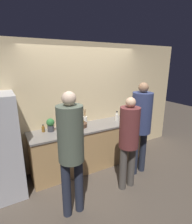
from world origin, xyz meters
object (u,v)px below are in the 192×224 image
object	(u,v)px
cup_red	(59,127)
potted_plant	(51,124)
person_right	(141,120)
bottle_amber	(43,129)
person_center	(129,137)
bottle_clear	(117,117)
fruit_bowl	(81,125)
cup_blue	(65,132)
utensil_crock	(85,119)
person_left	(71,145)

from	to	relation	value
cup_red	potted_plant	world-z (taller)	potted_plant
person_right	bottle_amber	bearing A→B (deg)	153.00
person_center	potted_plant	world-z (taller)	person_center
person_center	potted_plant	size ratio (longest dim) A/B	6.47
cup_red	bottle_clear	bearing A→B (deg)	-5.03
person_center	fruit_bowl	world-z (taller)	person_center
fruit_bowl	bottle_clear	distance (m)	0.88
bottle_amber	cup_blue	size ratio (longest dim) A/B	1.45
bottle_amber	potted_plant	distance (m)	0.16
utensil_crock	potted_plant	xyz separation A→B (m)	(-0.78, -0.11, 0.06)
bottle_clear	cup_red	xyz separation A→B (m)	(-1.31, 0.12, -0.04)
cup_blue	bottle_clear	bearing A→B (deg)	7.94
bottle_clear	cup_blue	bearing A→B (deg)	-172.06
bottle_amber	bottle_clear	distance (m)	1.62
person_right	bottle_amber	size ratio (longest dim) A/B	12.87
bottle_amber	bottle_clear	size ratio (longest dim) A/B	0.64
bottle_amber	fruit_bowl	bearing A→B (deg)	-7.77
person_left	bottle_clear	bearing A→B (deg)	34.32
bottle_amber	potted_plant	size ratio (longest dim) A/B	0.56
fruit_bowl	bottle_amber	world-z (taller)	bottle_amber
person_left	person_right	bearing A→B (deg)	11.16
person_right	bottle_clear	size ratio (longest dim) A/B	8.24
person_left	cup_blue	world-z (taller)	person_left
person_left	cup_red	bearing A→B (deg)	80.74
person_center	utensil_crock	size ratio (longest dim) A/B	5.31
person_right	potted_plant	world-z (taller)	person_right
person_right	bottle_amber	distance (m)	1.88
bottle_clear	cup_blue	distance (m)	1.30
person_right	cup_blue	distance (m)	1.45
person_right	cup_blue	size ratio (longest dim) A/B	18.68
utensil_crock	bottle_clear	size ratio (longest dim) A/B	1.40
bottle_clear	cup_red	world-z (taller)	bottle_clear
person_left	potted_plant	xyz separation A→B (m)	(0.02, 1.12, -0.06)
bottle_amber	potted_plant	world-z (taller)	potted_plant
person_center	bottle_clear	distance (m)	1.05
fruit_bowl	cup_red	xyz separation A→B (m)	(-0.43, 0.08, 0.01)
person_left	person_center	world-z (taller)	person_left
person_center	cup_blue	xyz separation A→B (m)	(-0.85, 0.78, -0.01)
person_left	fruit_bowl	distance (m)	1.23
cup_blue	person_center	bearing A→B (deg)	-42.39
person_left	bottle_clear	xyz separation A→B (m)	(1.49, 1.02, -0.11)
bottle_clear	fruit_bowl	bearing A→B (deg)	177.68
fruit_bowl	person_right	bearing A→B (deg)	-38.75
cup_blue	person_left	bearing A→B (deg)	-104.10
fruit_bowl	utensil_crock	size ratio (longest dim) A/B	0.85
cup_blue	person_right	bearing A→B (deg)	-21.79
bottle_clear	cup_red	bearing A→B (deg)	174.97
fruit_bowl	bottle_clear	xyz separation A→B (m)	(0.88, -0.04, 0.04)
person_left	person_right	xyz separation A→B (m)	(1.55, 0.31, 0.01)
person_right	bottle_clear	distance (m)	0.73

